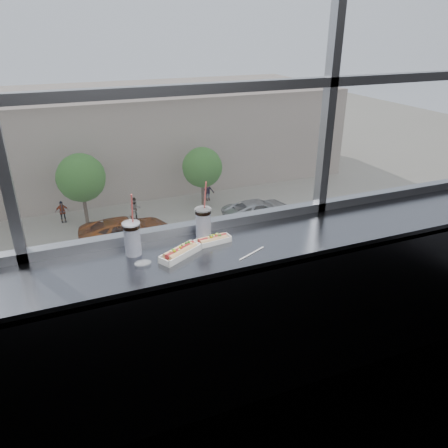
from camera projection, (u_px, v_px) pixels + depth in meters
name	position (u px, v px, depth m)	size (l,w,h in m)	color
wall_back_lower	(191.00, 302.00, 3.09)	(6.00, 6.00, 0.00)	black
window_glass	(180.00, 32.00, 2.37)	(6.00, 6.00, 0.00)	silver
window_mullions	(181.00, 32.00, 2.36)	(6.00, 0.08, 2.40)	gray
counter	(203.00, 255.00, 2.64)	(6.00, 0.55, 0.06)	slate
counter_fascia	(219.00, 349.00, 2.64)	(6.00, 0.04, 1.04)	slate
hotdog_tray_left	(180.00, 252.00, 2.55)	(0.29, 0.22, 0.07)	white
hotdog_tray_right	(213.00, 240.00, 2.70)	(0.24, 0.10, 0.06)	white
soda_cup_left	(132.00, 237.00, 2.54)	(0.11, 0.11, 0.39)	white
soda_cup_right	(203.00, 222.00, 2.73)	(0.10, 0.10, 0.38)	white
loose_straw	(252.00, 253.00, 2.58)	(0.01, 0.01, 0.22)	white
wrapper	(143.00, 263.00, 2.46)	(0.10, 0.07, 0.02)	silver
plaza_ground	(61.00, 167.00, 44.49)	(120.00, 120.00, 0.00)	gray
street_asphalt	(87.00, 282.00, 24.72)	(80.00, 10.00, 0.06)	black
far_sidewalk	(74.00, 227.00, 31.45)	(80.00, 6.00, 0.04)	gray
far_building	(57.00, 141.00, 38.19)	(50.00, 14.00, 8.00)	tan
car_near_e	(324.00, 253.00, 25.35)	(6.98, 2.91, 2.33)	#354EA6
car_far_b	(125.00, 227.00, 28.66)	(6.66, 2.78, 2.22)	#983702
car_near_d	(252.00, 270.00, 23.80)	(6.40, 2.66, 2.13)	beige
car_far_c	(259.00, 207.00, 32.08)	(6.00, 2.50, 2.00)	#AFAFAF
car_near_c	(61.00, 310.00, 20.38)	(6.72, 2.80, 2.24)	#B74921
pedestrian_c	(135.00, 207.00, 32.10)	(0.93, 0.70, 2.09)	#66605B
pedestrian_b	(62.00, 210.00, 31.73)	(0.88, 0.66, 1.98)	#66605B
pedestrian_d	(208.00, 189.00, 35.65)	(0.89, 0.67, 2.00)	#66605B
tree_center	(81.00, 178.00, 30.29)	(3.39, 3.39, 5.30)	#47382B
tree_right	(202.00, 167.00, 33.48)	(3.11, 3.11, 4.85)	#47382B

